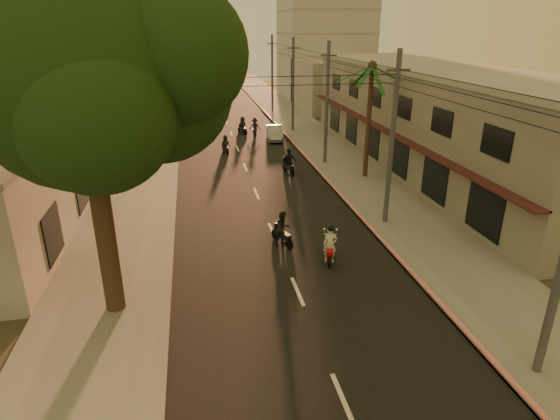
% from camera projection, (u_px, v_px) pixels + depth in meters
% --- Properties ---
extents(ground, '(160.00, 160.00, 0.00)m').
position_uv_depth(ground, '(309.00, 320.00, 17.03)').
color(ground, '#383023').
rests_on(ground, ground).
extents(road, '(10.00, 140.00, 0.02)m').
position_uv_depth(road, '(245.00, 167.00, 35.30)').
color(road, black).
rests_on(road, ground).
extents(sidewalk_right, '(5.00, 140.00, 0.12)m').
position_uv_depth(sidewalk_right, '(341.00, 162.00, 36.57)').
color(sidewalk_right, slate).
rests_on(sidewalk_right, ground).
extents(sidewalk_left, '(5.00, 140.00, 0.12)m').
position_uv_depth(sidewalk_left, '(143.00, 172.00, 34.00)').
color(sidewalk_left, slate).
rests_on(sidewalk_left, ground).
extents(curb_stripe, '(0.20, 60.00, 0.20)m').
position_uv_depth(curb_stripe, '(329.00, 183.00, 31.57)').
color(curb_stripe, red).
rests_on(curb_stripe, ground).
extents(shophouse_row, '(8.80, 34.20, 7.30)m').
position_uv_depth(shophouse_row, '(435.00, 118.00, 34.53)').
color(shophouse_row, gray).
rests_on(shophouse_row, ground).
extents(left_building, '(8.20, 24.20, 5.20)m').
position_uv_depth(left_building, '(11.00, 166.00, 26.47)').
color(left_building, '#ADA79C').
rests_on(left_building, ground).
extents(broadleaf_tree, '(9.60, 8.70, 12.10)m').
position_uv_depth(broadleaf_tree, '(96.00, 77.00, 14.74)').
color(broadleaf_tree, black).
rests_on(broadleaf_tree, ground).
extents(palm_tree, '(5.00, 5.00, 8.20)m').
position_uv_depth(palm_tree, '(372.00, 72.00, 30.39)').
color(palm_tree, black).
rests_on(palm_tree, ground).
extents(utility_poles, '(1.20, 48.26, 9.00)m').
position_uv_depth(utility_poles, '(328.00, 77.00, 33.97)').
color(utility_poles, '#38383A').
rests_on(utility_poles, ground).
extents(filler_right, '(8.00, 14.00, 6.00)m').
position_uv_depth(filler_right, '(331.00, 84.00, 59.45)').
color(filler_right, '#ADA79C').
rests_on(filler_right, ground).
extents(filler_left_near, '(8.00, 14.00, 4.40)m').
position_uv_depth(filler_left_near, '(83.00, 113.00, 44.89)').
color(filler_left_near, '#ADA79C').
rests_on(filler_left_near, ground).
extents(filler_left_far, '(8.00, 14.00, 7.00)m').
position_uv_depth(filler_left_far, '(109.00, 79.00, 60.87)').
color(filler_left_far, '#ADA79C').
rests_on(filler_left_far, ground).
extents(scooter_red, '(0.94, 1.79, 1.81)m').
position_uv_depth(scooter_red, '(330.00, 245.00, 20.97)').
color(scooter_red, black).
rests_on(scooter_red, ground).
extents(scooter_mid_a, '(1.26, 1.71, 1.78)m').
position_uv_depth(scooter_mid_a, '(283.00, 229.00, 22.58)').
color(scooter_mid_a, black).
rests_on(scooter_mid_a, ground).
extents(scooter_mid_b, '(1.26, 1.98, 1.97)m').
position_uv_depth(scooter_mid_b, '(289.00, 162.00, 33.36)').
color(scooter_mid_b, black).
rests_on(scooter_mid_b, ground).
extents(scooter_far_a, '(0.93, 1.62, 1.60)m').
position_uv_depth(scooter_far_a, '(226.00, 145.00, 38.79)').
color(scooter_far_a, black).
rests_on(scooter_far_a, ground).
extents(scooter_far_b, '(1.39, 1.77, 1.77)m').
position_uv_depth(scooter_far_b, '(255.00, 127.00, 45.29)').
color(scooter_far_b, black).
rests_on(scooter_far_b, ground).
extents(parked_car, '(2.20, 4.28, 1.32)m').
position_uv_depth(parked_car, '(275.00, 133.00, 43.60)').
color(parked_car, gray).
rests_on(parked_car, ground).
extents(scooter_far_c, '(1.19, 1.70, 1.77)m').
position_uv_depth(scooter_far_c, '(243.00, 126.00, 45.78)').
color(scooter_far_c, black).
rests_on(scooter_far_c, ground).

